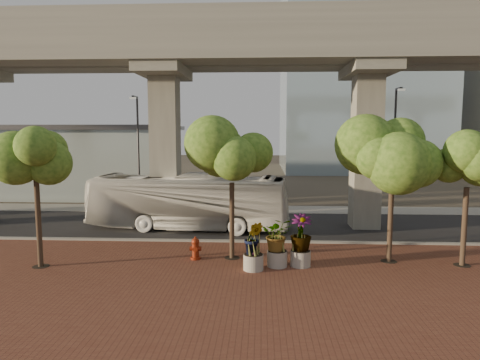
{
  "coord_description": "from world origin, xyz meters",
  "views": [
    {
      "loc": [
        -0.2,
        -23.65,
        5.79
      ],
      "look_at": [
        -1.4,
        0.5,
        3.02
      ],
      "focal_mm": 32.0,
      "sensor_mm": 36.0,
      "label": 1
    }
  ],
  "objects": [
    {
      "name": "street_tree_far_east",
      "position": [
        8.44,
        -5.4,
        4.31
      ],
      "size": [
        3.04,
        3.04,
        5.66
      ],
      "color": "#443427",
      "rests_on": "ground"
    },
    {
      "name": "planter_right",
      "position": [
        1.5,
        -5.84,
        1.42
      ],
      "size": [
        2.09,
        2.09,
        2.24
      ],
      "color": "#A7A497",
      "rests_on": "ground"
    },
    {
      "name": "street_tree_far_west",
      "position": [
        -9.55,
        -6.45,
        4.86
      ],
      "size": [
        3.49,
        3.49,
        6.41
      ],
      "color": "#443427",
      "rests_on": "ground"
    },
    {
      "name": "streetlamp_east",
      "position": [
        8.84,
        5.88,
        5.02
      ],
      "size": [
        0.43,
        1.25,
        8.59
      ],
      "color": "#2C2C30",
      "rests_on": "ground"
    },
    {
      "name": "far_sidewalk",
      "position": [
        0.0,
        7.5,
        0.03
      ],
      "size": [
        90.0,
        3.0,
        0.06
      ],
      "primitive_type": "cube",
      "color": "gray",
      "rests_on": "ground"
    },
    {
      "name": "asphalt_road",
      "position": [
        0.0,
        2.0,
        0.02
      ],
      "size": [
        90.0,
        8.0,
        0.04
      ],
      "primitive_type": "cube",
      "color": "black",
      "rests_on": "ground"
    },
    {
      "name": "transit_bus",
      "position": [
        -4.47,
        0.93,
        1.64
      ],
      "size": [
        11.97,
        3.9,
        3.28
      ],
      "primitive_type": "imported",
      "rotation": [
        0.0,
        0.0,
        1.47
      ],
      "color": "silver",
      "rests_on": "ground"
    },
    {
      "name": "brick_plaza",
      "position": [
        0.0,
        -8.0,
        0.03
      ],
      "size": [
        70.0,
        13.0,
        0.06
      ],
      "primitive_type": "cube",
      "color": "brown",
      "rests_on": "ground"
    },
    {
      "name": "curb_strip",
      "position": [
        0.0,
        -2.0,
        0.08
      ],
      "size": [
        70.0,
        0.25,
        0.16
      ],
      "primitive_type": "cube",
      "color": "gray",
      "rests_on": "ground"
    },
    {
      "name": "ground",
      "position": [
        0.0,
        0.0,
        0.0
      ],
      "size": [
        160.0,
        160.0,
        0.0
      ],
      "primitive_type": "plane",
      "color": "#373228",
      "rests_on": "ground"
    },
    {
      "name": "transit_viaduct",
      "position": [
        0.0,
        2.0,
        7.29
      ],
      "size": [
        72.0,
        5.6,
        12.4
      ],
      "color": "gray",
      "rests_on": "ground"
    },
    {
      "name": "fire_hydrant",
      "position": [
        -3.13,
        -5.07,
        0.55
      ],
      "size": [
        0.51,
        0.46,
        1.02
      ],
      "color": "maroon",
      "rests_on": "ground"
    },
    {
      "name": "planter_front",
      "position": [
        0.5,
        -5.92,
        1.34
      ],
      "size": [
        1.91,
        1.91,
        2.11
      ],
      "color": "gray",
      "rests_on": "ground"
    },
    {
      "name": "streetlamp_west",
      "position": [
        -8.83,
        5.88,
        4.74
      ],
      "size": [
        0.4,
        1.18,
        8.13
      ],
      "color": "#2E2E33",
      "rests_on": "ground"
    },
    {
      "name": "station_pavilion",
      "position": [
        -20.0,
        16.0,
        3.22
      ],
      "size": [
        23.0,
        13.0,
        6.3
      ],
      "color": "#A5B8BC",
      "rests_on": "ground"
    },
    {
      "name": "street_tree_near_west",
      "position": [
        -1.5,
        -4.81,
        4.55
      ],
      "size": [
        3.63,
        3.63,
        6.16
      ],
      "color": "#443427",
      "rests_on": "ground"
    },
    {
      "name": "street_tree_near_east",
      "position": [
        5.46,
        -4.99,
        4.9
      ],
      "size": [
        4.3,
        4.3,
        6.82
      ],
      "color": "#443427",
      "rests_on": "ground"
    },
    {
      "name": "planter_left",
      "position": [
        -0.5,
        -6.43,
        1.3
      ],
      "size": [
        1.86,
        1.86,
        2.04
      ],
      "color": "#9F998F",
      "rests_on": "ground"
    }
  ]
}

